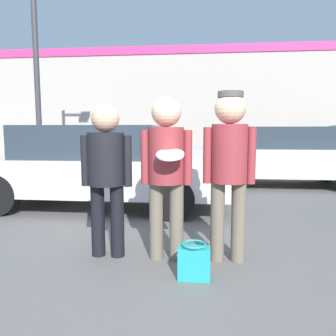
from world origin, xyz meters
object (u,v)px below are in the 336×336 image
at_px(person_right, 229,160).
at_px(parked_car_near, 97,166).
at_px(parked_car_far, 279,156).
at_px(person_middle_with_frisbee, 166,163).
at_px(street_lamp, 42,17).
at_px(handbag, 194,262).
at_px(person_left, 106,166).
at_px(shrub, 336,148).

xyz_separation_m(person_right, parked_car_near, (-2.19, 2.29, -0.34)).
bearing_deg(parked_car_far, person_middle_with_frisbee, -114.58).
bearing_deg(street_lamp, handbag, -49.84).
height_order(person_right, parked_car_near, person_right).
relative_size(person_left, person_middle_with_frisbee, 0.96).
xyz_separation_m(street_lamp, shrub, (7.90, 4.63, -3.00)).
bearing_deg(street_lamp, person_left, -55.62).
bearing_deg(person_middle_with_frisbee, parked_car_near, 123.58).
xyz_separation_m(person_left, person_right, (1.31, 0.00, 0.09)).
bearing_deg(person_right, person_middle_with_frisbee, -178.05).
bearing_deg(handbag, person_left, 153.54).
distance_m(shrub, handbag, 9.77).
bearing_deg(shrub, parked_car_far, -128.82).
bearing_deg(handbag, person_middle_with_frisbee, 124.01).
bearing_deg(parked_car_near, shrub, 42.62).
bearing_deg(parked_car_far, handbag, -109.88).
bearing_deg(street_lamp, person_middle_with_frisbee, -49.10).
height_order(person_right, parked_car_far, person_right).
height_order(person_middle_with_frisbee, handbag, person_middle_with_frisbee).
bearing_deg(handbag, parked_car_far, 70.12).
distance_m(person_left, person_right, 1.32).
relative_size(person_left, street_lamp, 0.27).
bearing_deg(shrub, street_lamp, -149.63).
bearing_deg(parked_car_near, parked_car_far, 35.15).
bearing_deg(street_lamp, person_right, -43.38).
xyz_separation_m(parked_car_far, street_lamp, (-5.35, -1.46, 3.03)).
xyz_separation_m(person_left, person_middle_with_frisbee, (0.66, -0.02, 0.05)).
height_order(person_middle_with_frisbee, parked_car_near, person_middle_with_frisbee).
xyz_separation_m(parked_car_near, parked_car_far, (3.82, 2.69, -0.00)).
xyz_separation_m(parked_car_far, handbag, (-1.97, -5.46, -0.58)).
relative_size(parked_car_near, parked_car_far, 1.03).
relative_size(person_right, shrub, 1.15).
relative_size(person_middle_with_frisbee, parked_car_far, 0.39).
xyz_separation_m(person_left, parked_car_far, (2.94, 4.98, -0.26)).
distance_m(parked_car_near, shrub, 8.66).
distance_m(street_lamp, shrub, 9.64).
relative_size(person_right, parked_car_near, 0.39).
xyz_separation_m(person_right, street_lamp, (-3.72, 3.52, 2.69)).
height_order(street_lamp, shrub, street_lamp).
height_order(parked_car_far, shrub, shrub).
distance_m(parked_car_far, shrub, 4.07).
xyz_separation_m(person_left, handbag, (0.97, -0.48, -0.84)).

